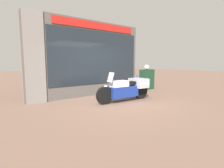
# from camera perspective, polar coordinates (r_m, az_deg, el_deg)

# --- Properties ---
(ground_plane) EXTENTS (60.00, 60.00, 0.00)m
(ground_plane) POSITION_cam_1_polar(r_m,az_deg,el_deg) (6.85, 1.60, -6.04)
(ground_plane) COLOR #7A5B4C
(shop_building) EXTENTS (5.70, 0.55, 3.45)m
(shop_building) POSITION_cam_1_polar(r_m,az_deg,el_deg) (8.13, -9.49, 8.23)
(shop_building) COLOR #56514C
(shop_building) RESTS_ON ground
(window_display) EXTENTS (4.52, 0.30, 1.96)m
(window_display) POSITION_cam_1_polar(r_m,az_deg,el_deg) (8.55, -5.66, -0.27)
(window_display) COLOR slate
(window_display) RESTS_ON ground
(paramedic_motorcycle) EXTENTS (2.50, 0.78, 1.18)m
(paramedic_motorcycle) POSITION_cam_1_polar(r_m,az_deg,el_deg) (7.12, 5.20, -1.27)
(paramedic_motorcycle) COLOR black
(paramedic_motorcycle) RESTS_ON ground
(utility_cabinet) EXTENTS (0.86, 0.41, 1.15)m
(utility_cabinet) POSITION_cam_1_polar(r_m,az_deg,el_deg) (10.31, 11.31, 1.48)
(utility_cabinet) COLOR #193D28
(utility_cabinet) RESTS_ON ground
(white_helmet) EXTENTS (0.28, 0.28, 0.28)m
(white_helmet) POSITION_cam_1_polar(r_m,az_deg,el_deg) (10.15, 11.27, 5.43)
(white_helmet) COLOR white
(white_helmet) RESTS_ON utility_cabinet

